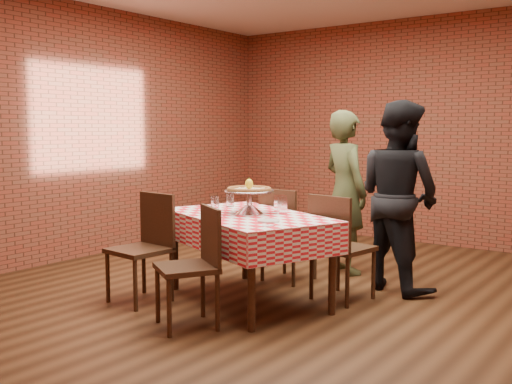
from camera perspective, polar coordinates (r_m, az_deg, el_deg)
ground at (r=5.53m, az=3.26°, el=-9.52°), size 6.00×6.00×0.00m
back_wall at (r=8.00m, az=15.21°, el=5.63°), size 5.50×0.00×5.50m
table at (r=5.15m, az=-0.79°, el=-6.37°), size 1.75×1.41×0.75m
tablecloth at (r=5.10m, az=-0.80°, el=-3.60°), size 1.80×1.46×0.26m
pizza_stand at (r=5.12m, az=-0.66°, el=-0.97°), size 0.63×0.63×0.20m
pizza at (r=5.11m, az=-0.66°, el=0.20°), size 0.54×0.54×0.03m
lemon at (r=5.11m, az=-0.67°, el=0.77°), size 0.10×0.10×0.09m
water_glass_left at (r=5.41m, az=-3.94°, el=-1.03°), size 0.10×0.10×0.12m
water_glass_right at (r=5.59m, az=-2.49°, el=-0.79°), size 0.10×0.10×0.12m
side_plate at (r=4.68m, az=1.21°, el=-2.78°), size 0.23×0.23×0.01m
sweetener_packet_a at (r=4.47m, az=0.97°, el=-3.26°), size 0.06×0.05×0.00m
sweetener_packet_b at (r=4.50m, az=1.41°, el=-3.19°), size 0.06×0.05×0.00m
condiment_caddy at (r=5.15m, az=2.36°, el=-1.18°), size 0.14×0.14×0.15m
chair_near_left at (r=5.21m, az=-11.11°, el=-5.35°), size 0.48×0.48×0.93m
chair_near_right at (r=4.51m, az=-6.67°, el=-7.23°), size 0.58×0.58×0.90m
chair_far_left at (r=5.85m, az=3.17°, el=-4.06°), size 0.45×0.45×0.91m
chair_far_right at (r=5.25m, az=8.31°, el=-5.22°), size 0.50×0.50×0.92m
diner_olive at (r=6.19m, az=8.53°, el=-0.01°), size 0.73×0.64×1.67m
diner_black at (r=5.62m, az=13.48°, el=-0.37°), size 1.02×0.91×1.74m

